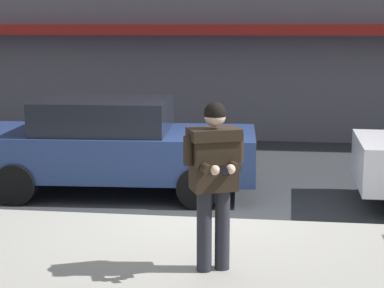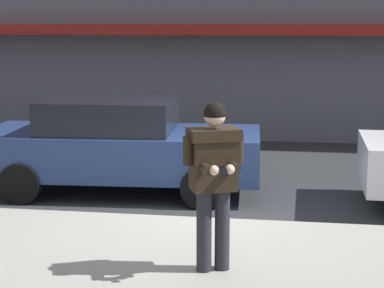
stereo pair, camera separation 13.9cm
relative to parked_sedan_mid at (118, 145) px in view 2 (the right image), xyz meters
name	(u,v)px [view 2 (the right image)]	position (x,y,z in m)	size (l,w,h in m)	color
ground_plane	(205,223)	(1.62, -1.46, -0.79)	(80.00, 80.00, 0.00)	#2B2D30
curb_paint_line	(277,225)	(2.62, -1.41, -0.79)	(28.00, 0.12, 0.01)	silver
parked_sedan_mid	(118,145)	(0.00, 0.00, 0.00)	(4.60, 2.12, 1.54)	navy
man_texting_on_phone	(214,168)	(1.99, -3.53, 0.46)	(0.61, 0.65, 1.81)	#23232B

